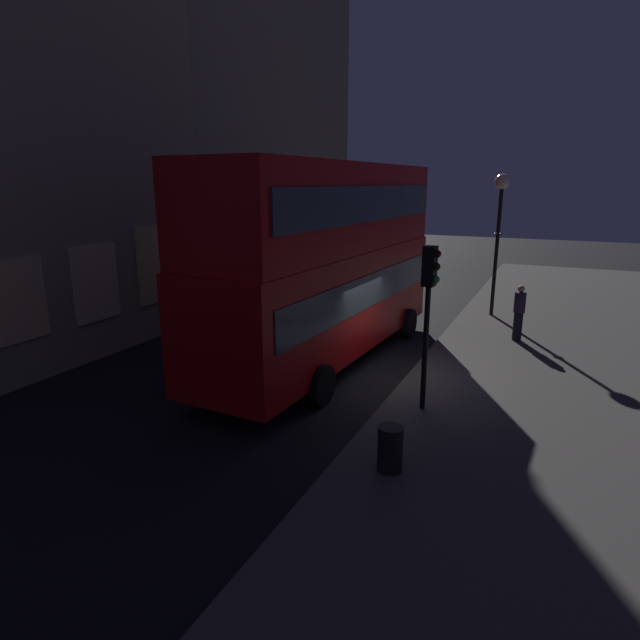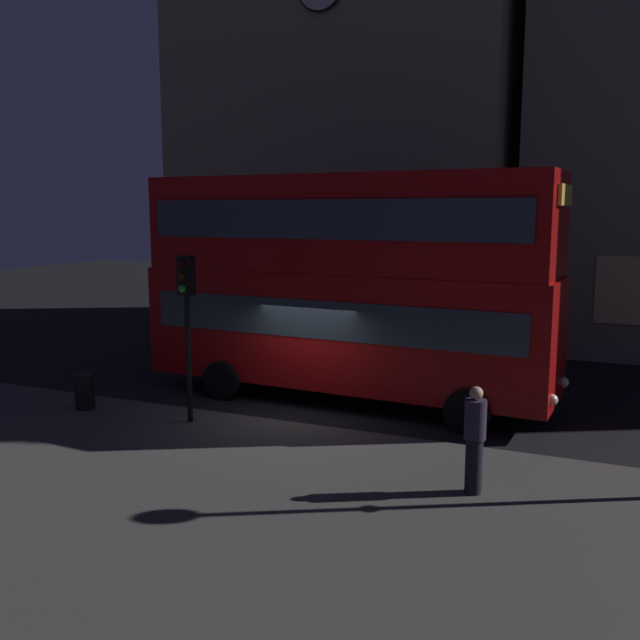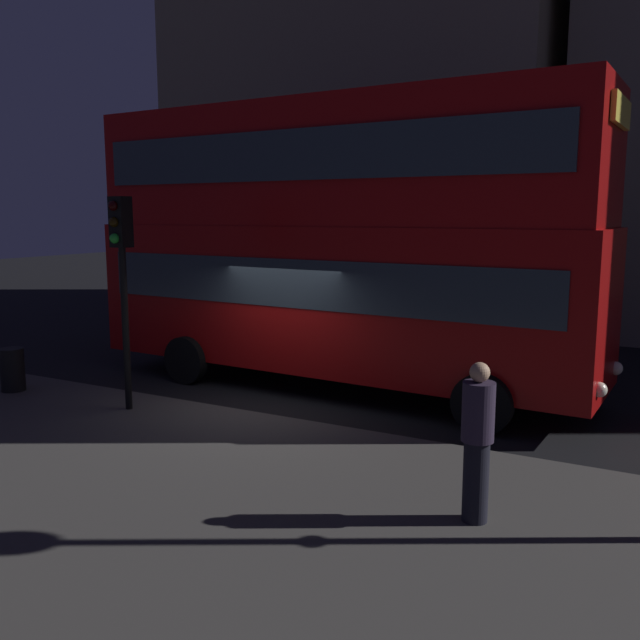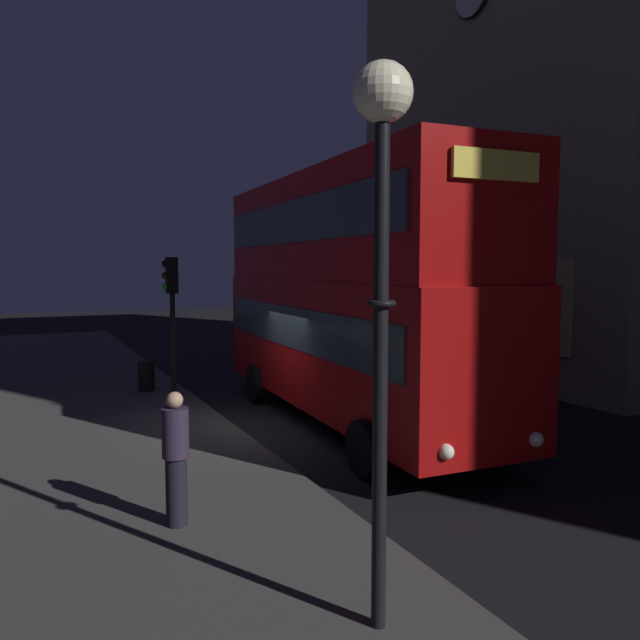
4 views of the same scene
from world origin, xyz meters
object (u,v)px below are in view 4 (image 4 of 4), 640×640
street_lamp (382,200)px  pedestrian (176,457)px  double_decker_bus (348,288)px  traffic_light_near_kerb (171,301)px  litter_bin (146,376)px

street_lamp → pedestrian: street_lamp is taller
double_decker_bus → traffic_light_near_kerb: size_ratio=2.85×
street_lamp → double_decker_bus: bearing=153.6°
double_decker_bus → litter_bin: double_decker_bus is taller
pedestrian → litter_bin: 9.50m
pedestrian → traffic_light_near_kerb: bearing=112.4°
traffic_light_near_kerb → pedestrian: 6.91m
traffic_light_near_kerb → street_lamp: street_lamp is taller
traffic_light_near_kerb → pedestrian: (6.54, -1.42, -1.72)m
double_decker_bus → street_lamp: 8.34m
double_decker_bus → traffic_light_near_kerb: bearing=-120.8°
traffic_light_near_kerb → litter_bin: 3.63m
double_decker_bus → traffic_light_near_kerb: (-2.32, -3.47, -0.33)m
traffic_light_near_kerb → street_lamp: (9.72, -0.22, 1.40)m
double_decker_bus → litter_bin: 6.79m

